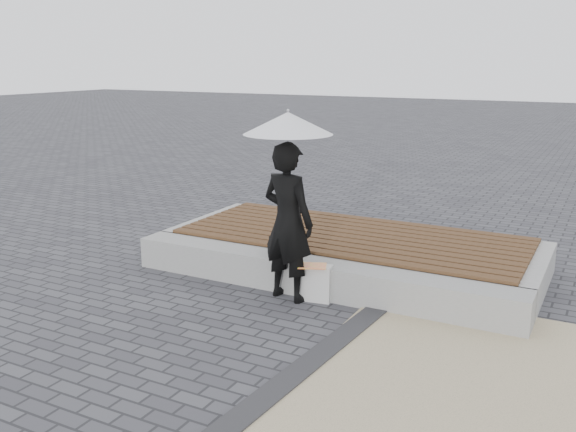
% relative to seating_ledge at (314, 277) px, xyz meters
% --- Properties ---
extents(ground, '(80.00, 80.00, 0.00)m').
position_rel_seating_ledge_xyz_m(ground, '(0.00, -1.60, -0.20)').
color(ground, '#47474C').
rests_on(ground, ground).
extents(edging_band, '(0.61, 5.20, 0.04)m').
position_rel_seating_ledge_xyz_m(edging_band, '(0.75, -2.10, -0.18)').
color(edging_band, '#2D2D30').
rests_on(edging_band, ground).
extents(seating_ledge, '(5.00, 0.45, 0.40)m').
position_rel_seating_ledge_xyz_m(seating_ledge, '(0.00, 0.00, 0.00)').
color(seating_ledge, '#9D9D98').
rests_on(seating_ledge, ground).
extents(timber_platform, '(5.00, 2.00, 0.40)m').
position_rel_seating_ledge_xyz_m(timber_platform, '(0.00, 1.20, 0.00)').
color(timber_platform, '#ABABA6').
rests_on(timber_platform, ground).
extents(timber_decking, '(4.60, 2.00, 0.04)m').
position_rel_seating_ledge_xyz_m(timber_decking, '(0.00, 1.20, 0.22)').
color(timber_decking, brown).
rests_on(timber_decking, timber_platform).
extents(woman, '(0.76, 0.57, 1.86)m').
position_rel_seating_ledge_xyz_m(woman, '(-0.20, -0.31, 0.73)').
color(woman, black).
rests_on(woman, ground).
extents(parasol, '(1.01, 1.01, 1.29)m').
position_rel_seating_ledge_xyz_m(parasol, '(-0.20, -0.31, 1.86)').
color(parasol, '#B1B2B7').
rests_on(parasol, ground).
extents(handbag, '(0.31, 0.18, 0.21)m').
position_rel_seating_ledge_xyz_m(handbag, '(-0.51, 0.07, 0.30)').
color(handbag, black).
rests_on(handbag, seating_ledge).
extents(canvas_tote, '(0.43, 0.24, 0.43)m').
position_rel_seating_ledge_xyz_m(canvas_tote, '(0.11, -0.23, 0.02)').
color(canvas_tote, silver).
rests_on(canvas_tote, ground).
extents(magazine, '(0.39, 0.34, 0.01)m').
position_rel_seating_ledge_xyz_m(magazine, '(0.11, -0.28, 0.24)').
color(magazine, '#F92845').
rests_on(magazine, canvas_tote).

